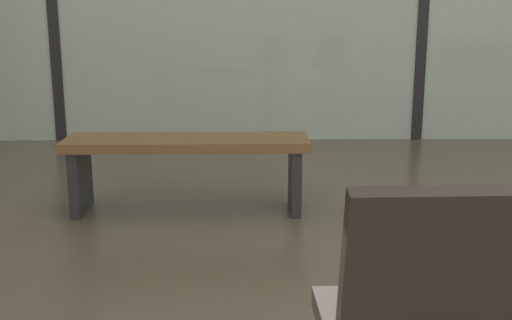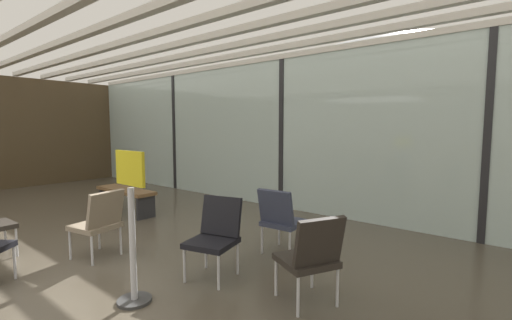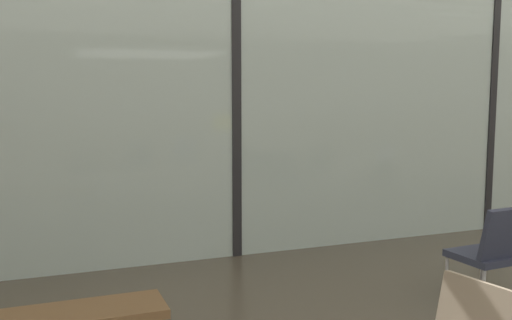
{
  "view_description": "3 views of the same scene",
  "coord_description": "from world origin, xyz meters",
  "views": [
    {
      "loc": [
        -1.68,
        -0.93,
        1.22
      ],
      "look_at": [
        -1.63,
        1.96,
        0.54
      ],
      "focal_mm": 44.08,
      "sensor_mm": 36.0,
      "label": 1
    },
    {
      "loc": [
        4.08,
        -0.59,
        1.66
      ],
      "look_at": [
        0.13,
        4.2,
        1.06
      ],
      "focal_mm": 24.26,
      "sensor_mm": 36.0,
      "label": 2
    },
    {
      "loc": [
        -2.03,
        -0.68,
        1.8
      ],
      "look_at": [
        0.67,
        6.31,
        0.91
      ],
      "focal_mm": 40.28,
      "sensor_mm": 36.0,
      "label": 3
    }
  ],
  "objects": [
    {
      "name": "glass_curtain_wall",
      "position": [
        0.0,
        5.2,
        1.5
      ],
      "size": [
        14.0,
        0.08,
        3.0
      ],
      "primitive_type": "cube",
      "color": "#A3B7B2",
      "rests_on": "ground"
    },
    {
      "name": "window_mullion_0",
      "position": [
        -3.5,
        5.2,
        1.5
      ],
      "size": [
        0.1,
        0.12,
        3.0
      ],
      "primitive_type": "cube",
      "color": "black",
      "rests_on": "ground"
    },
    {
      "name": "window_mullion_1",
      "position": [
        0.0,
        5.2,
        1.5
      ],
      "size": [
        0.1,
        0.12,
        3.0
      ],
      "primitive_type": "cube",
      "color": "black",
      "rests_on": "ground"
    },
    {
      "name": "window_mullion_2",
      "position": [
        3.5,
        5.2,
        1.5
      ],
      "size": [
        0.1,
        0.12,
        3.0
      ],
      "primitive_type": "cube",
      "color": "black",
      "rests_on": "ground"
    },
    {
      "name": "ceiling_slats",
      "position": [
        0.0,
        1.9,
        3.05
      ],
      "size": [
        13.72,
        6.72,
        0.1
      ],
      "color": "beige",
      "rests_on": "glass_curtain_wall"
    },
    {
      "name": "parked_airplane",
      "position": [
        0.25,
        9.4,
        2.1
      ],
      "size": [
        11.07,
        4.2,
        4.2
      ],
      "color": "silver",
      "rests_on": "ground"
    },
    {
      "name": "lounge_chair_3",
      "position": [
        -0.15,
        1.44,
        0.49
      ],
      "size": [
        0.61,
        0.57,
        0.87
      ],
      "rotation": [
        0.0,
        0.0,
        4.91
      ],
      "color": "#7F705B",
      "rests_on": "ground"
    },
    {
      "name": "lounge_chair_4",
      "position": [
        1.35,
        2.01,
        0.49
      ],
      "size": [
        0.6,
        0.63,
        0.87
      ],
      "rotation": [
        0.0,
        0.0,
        0.26
      ],
      "color": "black",
      "rests_on": "ground"
    },
    {
      "name": "lounge_chair_5",
      "position": [
        2.51,
        2.11,
        0.49
      ],
      "size": [
        0.68,
        0.66,
        0.87
      ],
      "rotation": [
        0.0,
        0.0,
        4.25
      ],
      "color": "#28231E",
      "rests_on": "ground"
    },
    {
      "name": "lounge_chair_6",
      "position": [
        1.53,
        3.0,
        0.49
      ],
      "size": [
        0.51,
        0.55,
        0.87
      ],
      "rotation": [
        0.0,
        0.0,
        3.2
      ],
      "color": "#33384C",
      "rests_on": "ground"
    },
    {
      "name": "waiting_bench",
      "position": [
        -2.05,
        2.88,
        0.36
      ],
      "size": [
        1.5,
        0.41,
        0.47
      ],
      "rotation": [
        0.0,
        0.0,
        3.15
      ],
      "color": "brown",
      "rests_on": "ground"
    },
    {
      "name": "info_sign",
      "position": [
        1.19,
        1.1,
        0.68
      ],
      "size": [
        0.44,
        0.32,
        1.44
      ],
      "color": "#333333",
      "rests_on": "ground"
    }
  ]
}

